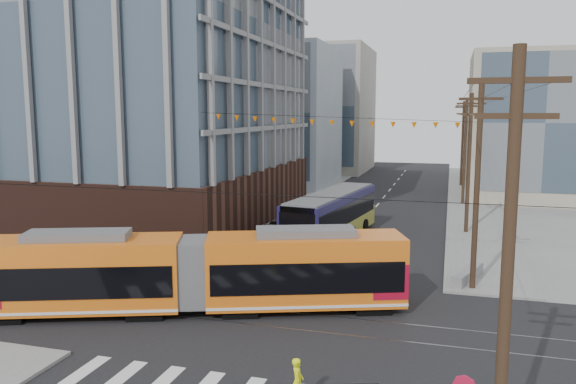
% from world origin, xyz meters
% --- Properties ---
extents(ground, '(160.00, 160.00, 0.00)m').
position_xyz_m(ground, '(0.00, 0.00, 0.00)').
color(ground, slate).
extents(office_building, '(30.00, 25.00, 28.60)m').
position_xyz_m(office_building, '(-22.00, 23.00, 14.30)').
color(office_building, '#381E16').
rests_on(office_building, ground).
extents(bg_bldg_nw_near, '(18.00, 16.00, 18.00)m').
position_xyz_m(bg_bldg_nw_near, '(-17.00, 52.00, 9.00)').
color(bg_bldg_nw_near, '#8C99A5').
rests_on(bg_bldg_nw_near, ground).
extents(bg_bldg_ne_near, '(14.00, 14.00, 16.00)m').
position_xyz_m(bg_bldg_ne_near, '(16.00, 48.00, 8.00)').
color(bg_bldg_ne_near, gray).
rests_on(bg_bldg_ne_near, ground).
extents(bg_bldg_nw_far, '(16.00, 18.00, 20.00)m').
position_xyz_m(bg_bldg_nw_far, '(-14.00, 72.00, 10.00)').
color(bg_bldg_nw_far, gray).
rests_on(bg_bldg_nw_far, ground).
extents(bg_bldg_ne_far, '(16.00, 16.00, 14.00)m').
position_xyz_m(bg_bldg_ne_far, '(18.00, 68.00, 7.00)').
color(bg_bldg_ne_far, '#8C99A5').
rests_on(bg_bldg_ne_far, ground).
extents(utility_pole_near, '(0.30, 0.30, 11.00)m').
position_xyz_m(utility_pole_near, '(8.50, -6.00, 5.50)').
color(utility_pole_near, black).
rests_on(utility_pole_near, ground).
extents(utility_pole_far, '(0.30, 0.30, 11.00)m').
position_xyz_m(utility_pole_far, '(8.50, 56.00, 5.50)').
color(utility_pole_far, black).
rests_on(utility_pole_far, ground).
extents(streetcar, '(19.81, 9.60, 3.87)m').
position_xyz_m(streetcar, '(-4.42, 3.80, 1.93)').
color(streetcar, orange).
rests_on(streetcar, ground).
extents(city_bus, '(4.66, 13.55, 3.76)m').
position_xyz_m(city_bus, '(-1.19, 20.44, 1.88)').
color(city_bus, '#181541').
rests_on(city_bus, ground).
extents(parked_car_silver, '(2.14, 5.08, 1.63)m').
position_xyz_m(parked_car_silver, '(-5.32, 14.65, 0.82)').
color(parked_car_silver, '#B8B8B8').
rests_on(parked_car_silver, ground).
extents(parked_car_white, '(2.85, 4.52, 1.22)m').
position_xyz_m(parked_car_white, '(-5.25, 18.47, 0.61)').
color(parked_car_white, beige).
rests_on(parked_car_white, ground).
extents(parked_car_grey, '(3.10, 4.71, 1.20)m').
position_xyz_m(parked_car_grey, '(-5.46, 22.08, 0.60)').
color(parked_car_grey, slate).
rests_on(parked_car_grey, ground).
extents(pedestrian, '(0.54, 0.67, 1.59)m').
position_xyz_m(pedestrian, '(2.60, -3.17, 0.80)').
color(pedestrian, '#F0FF0F').
rests_on(pedestrian, ground).
extents(jersey_barrier, '(2.09, 3.91, 0.77)m').
position_xyz_m(jersey_barrier, '(8.30, 12.34, 0.38)').
color(jersey_barrier, gray).
rests_on(jersey_barrier, ground).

